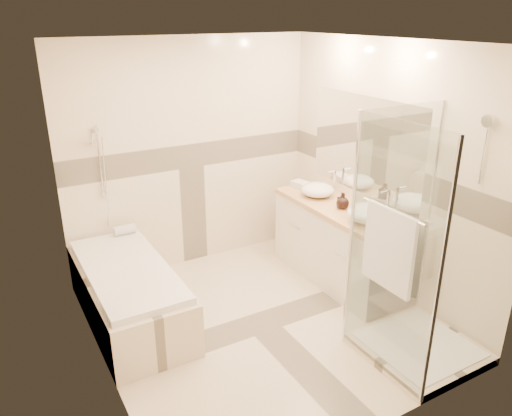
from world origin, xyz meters
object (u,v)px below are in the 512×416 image
shower_enclosure (407,301)px  amenity_bottle_b (343,201)px  vessel_sink_near (318,190)px  vanity (338,244)px  amenity_bottle_a (341,200)px  bathtub (129,291)px  vessel_sink_far (369,214)px

shower_enclosure → amenity_bottle_b: 1.31m
vessel_sink_near → amenity_bottle_b: size_ratio=2.12×
amenity_bottle_b → vanity: bearing=71.4°
vanity → amenity_bottle_a: 0.51m
bathtub → vanity: bearing=-9.2°
vessel_sink_near → vessel_sink_far: (0.00, -0.82, 0.01)m
shower_enclosure → amenity_bottle_a: 1.33m
bathtub → amenity_bottle_a: size_ratio=10.65×
bathtub → vessel_sink_near: bearing=0.5°
vanity → vessel_sink_near: size_ratio=4.53×
vanity → vessel_sink_near: 0.62m
vanity → amenity_bottle_a: size_ratio=10.15×
amenity_bottle_b → bathtub: bearing=169.1°
bathtub → vessel_sink_near: vessel_sink_near is taller
vessel_sink_near → amenity_bottle_b: bearing=-90.0°
bathtub → vessel_sink_far: bearing=-20.6°
vessel_sink_far → amenity_bottle_b: 0.39m
shower_enclosure → vessel_sink_far: 0.96m
vessel_sink_far → bathtub: bearing=159.4°
vanity → vessel_sink_near: (-0.02, 0.37, 0.50)m
bathtub → shower_enclosure: bearing=-41.1°
vanity → vessel_sink_far: (-0.02, -0.45, 0.51)m
vessel_sink_far → amenity_bottle_a: 0.42m
vanity → bathtub: bearing=170.8°
bathtub → shower_enclosure: shower_enclosure is taller
shower_enclosure → amenity_bottle_b: size_ratio=12.09×
vessel_sink_near → bathtub: bearing=-179.5°
bathtub → amenity_bottle_b: amenity_bottle_b is taller
bathtub → vanity: vanity is taller
bathtub → vessel_sink_near: size_ratio=4.75×
bathtub → shower_enclosure: size_ratio=0.83×
vessel_sink_near → amenity_bottle_b: (0.00, -0.43, 0.01)m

